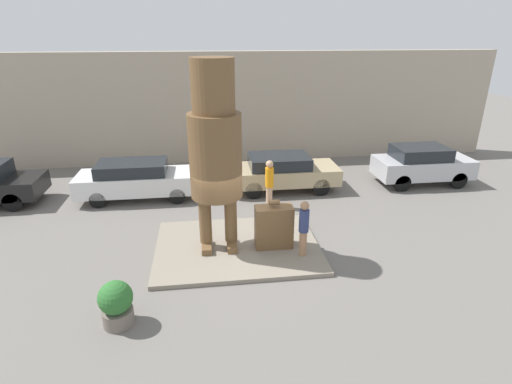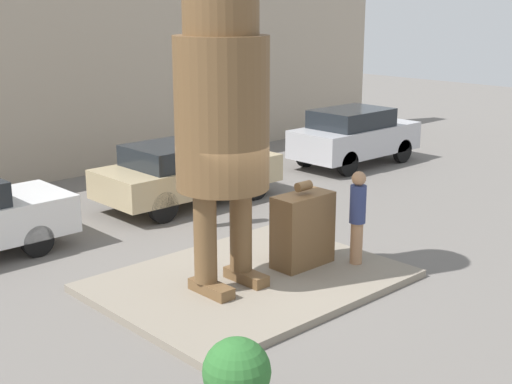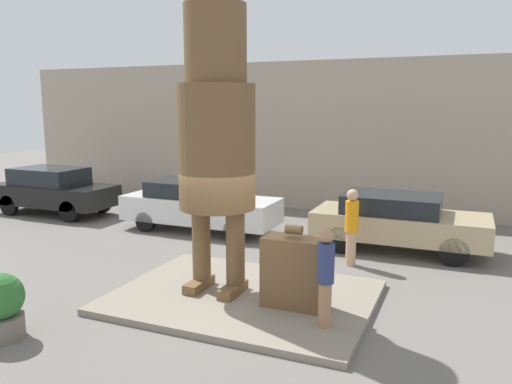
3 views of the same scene
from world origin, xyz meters
The scene contains 11 objects.
ground_plane centered at (0.00, 0.00, 0.00)m, with size 60.00×60.00×0.00m, color slate.
pedestal centered at (0.00, 0.00, 0.06)m, with size 4.95×3.73×0.13m.
building_backdrop centered at (0.00, 9.16, 2.67)m, with size 28.00×0.60×5.34m.
statue_figure centered at (-0.56, 0.02, 3.33)m, with size 1.48×1.48×5.48m.
giant_suitcase centered at (1.09, -0.20, 0.79)m, with size 1.11×0.55×1.53m.
tourist centered at (1.85, -0.80, 1.06)m, with size 0.29×0.29×1.69m.
parked_car_black centered at (-9.38, 4.61, 0.86)m, with size 4.33×1.79×1.63m.
parked_car_white centered at (-3.52, 4.52, 0.80)m, with size 4.77×1.70×1.51m.
parked_car_tan centered at (2.31, 4.69, 0.81)m, with size 4.44×1.85×1.49m.
planter_pot centered at (-2.98, -3.03, 0.57)m, with size 0.77×0.77×1.10m.
worker_hivis centered at (1.46, 2.98, 1.01)m, with size 0.31×0.31×1.84m.
Camera 3 is at (3.84, -8.47, 3.78)m, focal length 35.00 mm.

